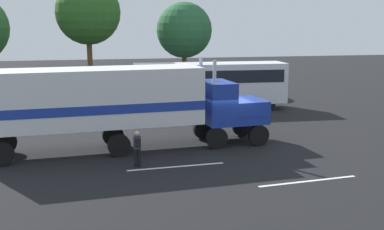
{
  "coord_description": "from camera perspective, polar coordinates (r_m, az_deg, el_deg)",
  "views": [
    {
      "loc": [
        -7.03,
        -23.7,
        6.36
      ],
      "look_at": [
        -1.8,
        0.13,
        1.6
      ],
      "focal_mm": 44.92,
      "sensor_mm": 36.0,
      "label": 1
    }
  ],
  "objects": [
    {
      "name": "ground_plane",
      "position": [
        25.53,
        4.03,
        -3.41
      ],
      "size": [
        120.0,
        120.0,
        0.0
      ],
      "primitive_type": "plane",
      "color": "black"
    },
    {
      "name": "lane_stripe_near",
      "position": [
        21.5,
        -1.88,
        -6.15
      ],
      "size": [
        4.4,
        0.41,
        0.01
      ],
      "primitive_type": "cube",
      "rotation": [
        0.0,
        0.0,
        0.06
      ],
      "color": "silver",
      "rests_on": "ground_plane"
    },
    {
      "name": "lane_stripe_mid",
      "position": [
        20.16,
        13.62,
        -7.65
      ],
      "size": [
        4.4,
        0.56,
        0.01
      ],
      "primitive_type": "cube",
      "rotation": [
        0.0,
        0.0,
        0.09
      ],
      "color": "silver",
      "rests_on": "ground_plane"
    },
    {
      "name": "semi_truck",
      "position": [
        23.89,
        -8.9,
        1.67
      ],
      "size": [
        14.32,
        3.91,
        4.5
      ],
      "color": "#193399",
      "rests_on": "ground_plane"
    },
    {
      "name": "person_bystander",
      "position": [
        21.41,
        -6.51,
        -3.83
      ],
      "size": [
        0.34,
        0.45,
        1.63
      ],
      "color": "black",
      "rests_on": "ground_plane"
    },
    {
      "name": "parked_bus",
      "position": [
        35.0,
        2.16,
        3.99
      ],
      "size": [
        11.1,
        3.02,
        3.4
      ],
      "color": "silver",
      "rests_on": "ground_plane"
    },
    {
      "name": "parked_car",
      "position": [
        36.27,
        -21.27,
        1.48
      ],
      "size": [
        4.61,
        2.39,
        1.57
      ],
      "color": "#234C8C",
      "rests_on": "ground_plane"
    },
    {
      "name": "tree_left",
      "position": [
        41.26,
        -12.24,
        11.8
      ],
      "size": [
        5.33,
        5.33,
        9.78
      ],
      "color": "brown",
      "rests_on": "ground_plane"
    },
    {
      "name": "tree_center",
      "position": [
        46.45,
        -0.94,
        10.03
      ],
      "size": [
        5.3,
        5.3,
        8.21
      ],
      "color": "brown",
      "rests_on": "ground_plane"
    }
  ]
}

